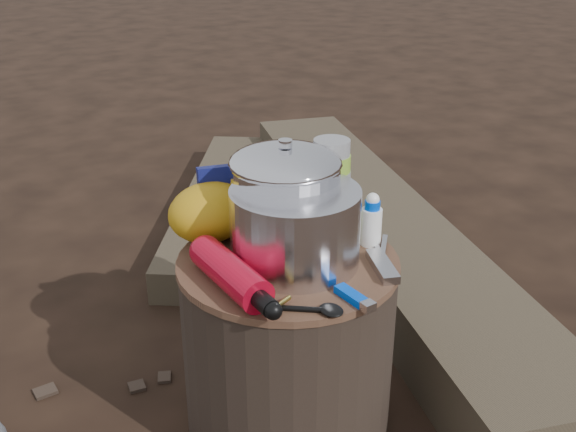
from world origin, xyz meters
TOP-DOWN VIEW (x-y plane):
  - ground at (0.00, 0.00)m, footprint 60.00×60.00m
  - stump at (0.00, 0.00)m, footprint 0.42×0.42m
  - log_main at (0.66, 0.43)m, footprint 1.01×1.90m
  - log_small at (0.42, 0.97)m, footprint 0.91×1.04m
  - foil_windscreen at (0.01, -0.01)m, footprint 0.24×0.24m
  - camping_pot at (0.03, 0.05)m, footprint 0.21×0.21m
  - fuel_bottle at (-0.14, -0.03)m, footprint 0.08×0.26m
  - thermos at (0.15, 0.06)m, footprint 0.08×0.08m
  - travel_mug at (0.13, 0.12)m, footprint 0.08×0.08m
  - stuff_sack at (-0.07, 0.16)m, footprint 0.17×0.14m
  - food_pouch at (-0.03, 0.18)m, footprint 0.11×0.06m
  - lighter at (0.00, -0.18)m, footprint 0.02×0.09m
  - multitool at (0.12, -0.14)m, footprint 0.08×0.12m
  - pot_grabber at (0.15, -0.10)m, footprint 0.10×0.12m
  - spork at (-0.10, -0.15)m, footprint 0.13×0.12m
  - squeeze_bottle at (0.17, -0.04)m, footprint 0.04×0.04m

SIDE VIEW (x-z plane):
  - ground at x=0.00m, z-range 0.00..0.00m
  - log_small at x=0.42m, z-range 0.00..0.10m
  - log_main at x=0.66m, z-range 0.00..0.16m
  - stump at x=0.00m, z-range 0.00..0.39m
  - spork at x=-0.10m, z-range 0.39..0.40m
  - pot_grabber at x=0.15m, z-range 0.39..0.40m
  - lighter at x=0.00m, z-range 0.39..0.40m
  - multitool at x=0.12m, z-range 0.39..0.40m
  - fuel_bottle at x=-0.14m, z-range 0.39..0.45m
  - squeeze_bottle at x=0.17m, z-range 0.39..0.48m
  - travel_mug at x=0.13m, z-range 0.39..0.50m
  - stuff_sack at x=-0.07m, z-range 0.39..0.51m
  - food_pouch at x=-0.03m, z-range 0.39..0.53m
  - foil_windscreen at x=0.01m, z-range 0.39..0.54m
  - thermos at x=0.15m, z-range 0.39..0.58m
  - camping_pot at x=0.03m, z-range 0.39..0.60m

